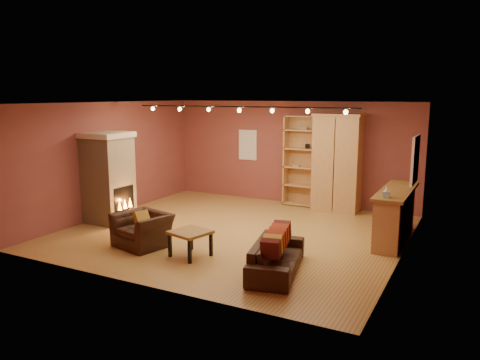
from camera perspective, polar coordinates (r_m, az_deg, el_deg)
The scene contains 16 objects.
floor at distance 10.34m, azimuth -0.60°, elevation -6.34°, with size 7.00×7.00×0.00m, color olive.
ceiling at distance 9.91m, azimuth -0.63°, elevation 9.36°, with size 7.00×7.00×0.00m, color brown.
back_wall at distance 12.96m, azimuth 6.16°, elevation 3.34°, with size 7.00×0.02×2.80m, color brown.
left_wall at distance 12.06m, azimuth -15.47°, elevation 2.50°, with size 0.02×6.50×2.80m, color brown.
right_wall at distance 8.96m, azimuth 19.55°, elevation -0.36°, with size 0.02×6.50×2.80m, color brown.
fireplace at distance 11.37m, azimuth -15.74°, elevation 0.29°, with size 1.01×0.98×2.12m.
back_window at distance 13.45m, azimuth 0.97°, elevation 4.30°, with size 0.56×0.04×0.86m, color white.
bookcase at distance 12.72m, azimuth 7.72°, elevation 2.42°, with size 0.99×0.39×2.43m.
armoire at distance 12.24m, azimuth 11.77°, elevation 2.09°, with size 1.23×0.70×2.51m.
bar_counter at distance 10.13m, azimuth 18.37°, elevation -4.05°, with size 0.60×2.24×1.07m.
tissue_box at distance 9.18m, azimuth 17.42°, elevation -1.49°, with size 0.13×0.13×0.22m.
right_window at distance 10.30m, azimuth 20.58°, elevation 2.32°, with size 0.05×0.90×1.00m, color white.
loveseat at distance 8.03m, azimuth 4.49°, elevation -8.54°, with size 0.91×1.90×0.76m.
armchair at distance 9.50m, azimuth -11.83°, elevation -5.29°, with size 1.14×0.88×0.89m.
coffee_table at distance 8.77m, azimuth -6.08°, elevation -6.64°, with size 0.78×0.78×0.49m.
track_rail at distance 10.09m, azimuth -0.09°, elevation 8.72°, with size 5.20×0.09×0.13m.
Camera 1 is at (4.66, -8.74, 2.98)m, focal length 35.00 mm.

